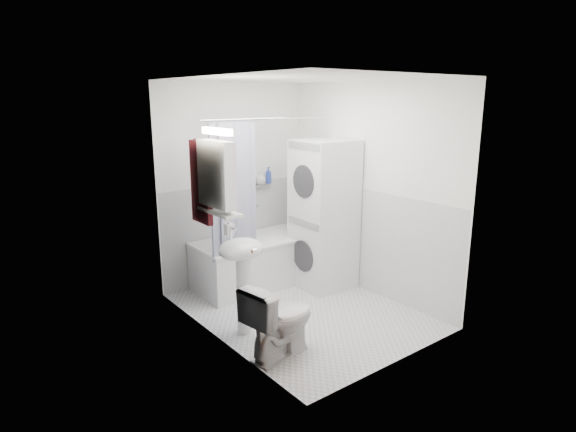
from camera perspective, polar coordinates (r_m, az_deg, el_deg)
floor at (r=5.25m, az=1.53°, el=-11.13°), size 2.60×2.60×0.00m
room_walls at (r=4.82m, az=1.64°, el=5.11°), size 2.60×2.60×2.60m
wainscot at (r=5.25m, az=-0.45°, el=-4.11°), size 1.98×2.58×2.58m
door at (r=3.95m, az=-4.06°, el=-4.16°), size 0.05×2.00×2.00m
bathtub at (r=5.86m, az=-3.69°, el=-5.11°), size 1.51×0.72×0.58m
tub_spout at (r=6.07m, az=-3.95°, el=1.25°), size 0.04×0.12×0.04m
curtain_rod at (r=5.30m, az=-2.13°, el=11.47°), size 1.69×0.02×0.02m
shower_curtain at (r=5.13m, az=-6.36°, el=2.87°), size 0.55×0.02×1.45m
sink at (r=4.55m, az=-5.50°, el=-5.67°), size 0.44×0.37×1.04m
medicine_cabinet at (r=4.38m, az=-8.42°, el=5.13°), size 0.13×0.50×0.71m
shelf at (r=4.46m, az=-8.09°, el=0.51°), size 0.18×0.54×0.02m
shower_caddy at (r=6.04m, az=-3.55°, el=3.63°), size 0.22×0.06×0.02m
towel at (r=4.60m, az=-10.28°, el=4.17°), size 0.07×0.33×0.80m
washer_dryer at (r=5.68m, az=4.24°, el=0.15°), size 0.65×0.64×1.76m
toilet at (r=4.29m, az=-0.98°, el=-12.19°), size 0.73×0.48×0.67m
soap_pump at (r=4.74m, az=-7.00°, el=-1.80°), size 0.08×0.17×0.08m
shelf_bottle at (r=4.32m, az=-7.13°, el=0.77°), size 0.07×0.18×0.07m
shelf_cup at (r=4.55m, az=-8.87°, el=1.56°), size 0.10×0.09×0.10m
shampoo_a at (r=6.05m, az=-3.26°, el=4.37°), size 0.13×0.17×0.13m
shampoo_b at (r=6.12m, az=-2.32°, el=4.26°), size 0.08×0.21×0.08m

